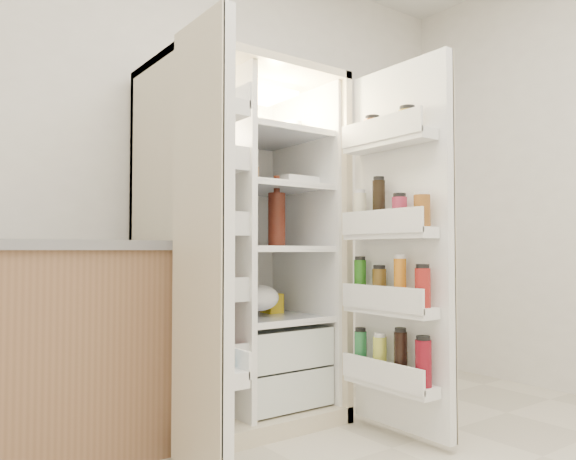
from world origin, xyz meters
TOP-DOWN VIEW (x-y plane):
  - wall_back at (0.00, 2.00)m, footprint 4.00×0.02m
  - refrigerator at (0.11, 1.65)m, footprint 0.92×0.70m
  - freezer_door at (-0.41, 1.05)m, footprint 0.15×0.40m
  - fridge_door at (0.57, 0.96)m, footprint 0.17×0.58m
  - kitchen_counter at (-0.96, 1.68)m, footprint 1.26×0.67m

SIDE VIEW (x-z plane):
  - kitchen_counter at x=-0.96m, z-range 0.00..0.92m
  - refrigerator at x=0.11m, z-range -0.16..1.64m
  - fridge_door at x=0.57m, z-range 0.01..1.73m
  - freezer_door at x=-0.41m, z-range 0.03..1.75m
  - wall_back at x=0.00m, z-range 0.00..2.70m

